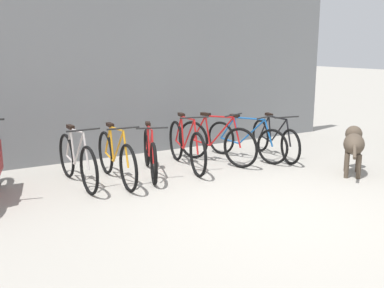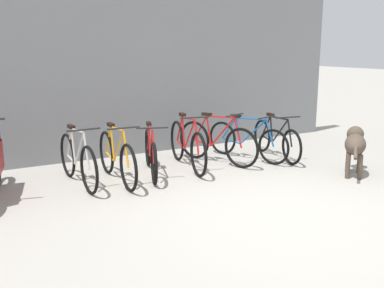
# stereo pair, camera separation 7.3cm
# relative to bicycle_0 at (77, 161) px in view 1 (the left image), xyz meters

# --- Properties ---
(ground_plane) EXTENTS (60.00, 60.00, 0.00)m
(ground_plane) POSITION_rel_bicycle_0_xyz_m (1.74, -2.26, -0.36)
(ground_plane) COLOR #9E998E
(shop_wall_back) EXTENTS (8.34, 0.20, 3.09)m
(shop_wall_back) POSITION_rel_bicycle_0_xyz_m (1.74, 1.43, 1.19)
(shop_wall_back) COLOR slate
(shop_wall_back) RESTS_ON ground
(bicycle_0) EXTENTS (0.46, 1.64, 0.87)m
(bicycle_0) POSITION_rel_bicycle_0_xyz_m (0.00, 0.00, 0.00)
(bicycle_0) COLOR black
(bicycle_0) RESTS_ON ground
(bicycle_1) EXTENTS (0.46, 1.68, 0.87)m
(bicycle_1) POSITION_rel_bicycle_0_xyz_m (0.54, -0.13, -0.00)
(bicycle_1) COLOR black
(bicycle_1) RESTS_ON ground
(bicycle_2) EXTENTS (0.64, 1.60, 0.81)m
(bicycle_2) POSITION_rel_bicycle_0_xyz_m (1.13, -0.02, -0.03)
(bicycle_2) COLOR black
(bicycle_2) RESTS_ON ground
(bicycle_3) EXTENTS (0.48, 1.75, 0.90)m
(bicycle_3) POSITION_rel_bicycle_0_xyz_m (1.79, 0.04, 0.01)
(bicycle_3) COLOR black
(bicycle_3) RESTS_ON ground
(bicycle_4) EXTENTS (0.64, 1.58, 0.87)m
(bicycle_4) POSITION_rel_bicycle_0_xyz_m (2.38, 0.07, -0.00)
(bicycle_4) COLOR black
(bicycle_4) RESTS_ON ground
(bicycle_5) EXTENTS (0.61, 1.64, 0.79)m
(bicycle_5) POSITION_rel_bicycle_0_xyz_m (2.98, 0.03, -0.03)
(bicycle_5) COLOR black
(bicycle_5) RESTS_ON ground
(bicycle_6) EXTENTS (0.46, 1.62, 0.79)m
(bicycle_6) POSITION_rel_bicycle_0_xyz_m (3.50, -0.13, -0.03)
(bicycle_6) COLOR black
(bicycle_6) RESTS_ON ground
(stray_dog) EXTENTS (0.91, 0.84, 0.70)m
(stray_dog) POSITION_rel_bicycle_0_xyz_m (3.86, -1.55, 0.12)
(stray_dog) COLOR #4C3F33
(stray_dog) RESTS_ON ground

